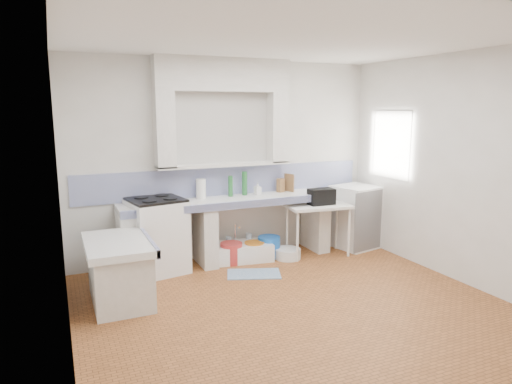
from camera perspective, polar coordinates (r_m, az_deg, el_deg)
name	(u,v)px	position (r m, az deg, el deg)	size (l,w,h in m)	color
floor	(293,306)	(5.20, 4.59, -13.88)	(4.50, 4.50, 0.00)	brown
ceiling	(297,39)	(4.79, 5.10, 18.36)	(4.50, 4.50, 0.00)	silver
wall_back	(228,160)	(6.61, -3.52, 3.99)	(4.50, 4.50, 0.00)	silver
wall_front	(443,223)	(3.22, 22.15, -3.53)	(4.50, 4.50, 0.00)	silver
wall_left	(60,196)	(4.22, -23.07, -0.45)	(4.50, 4.50, 0.00)	silver
wall_right	(455,168)	(6.19, 23.46, 2.72)	(4.50, 4.50, 0.00)	silver
alcove_mass	(223,75)	(6.43, -4.10, 14.30)	(1.90, 0.25, 0.45)	silver
window_frame	(401,145)	(7.15, 17.48, 5.63)	(0.35, 0.86, 1.06)	#3B2012
lace_valance	(394,119)	(7.04, 16.75, 8.70)	(0.01, 0.84, 0.24)	white
counter_slab	(229,201)	(6.38, -3.37, -1.15)	(3.00, 0.60, 0.08)	white
counter_lip	(236,205)	(6.12, -2.45, -1.63)	(3.00, 0.04, 0.10)	navy
counter_pier_left	(127,244)	(6.15, -15.70, -6.27)	(0.20, 0.55, 0.82)	silver
counter_pier_mid	(205,235)	(6.37, -6.28, -5.37)	(0.20, 0.55, 0.82)	silver
counter_pier_right	(315,223)	(7.08, 7.37, -3.80)	(0.20, 0.55, 0.82)	silver
peninsula_top	(118,244)	(5.30, -16.71, -6.21)	(0.70, 1.10, 0.08)	white
peninsula_base	(120,274)	(5.41, -16.52, -9.77)	(0.60, 1.00, 0.62)	silver
peninsula_lip	(148,241)	(5.34, -13.19, -5.89)	(0.04, 1.10, 0.10)	navy
backsplash	(228,181)	(6.63, -3.44, 1.40)	(4.27, 0.03, 0.40)	navy
stove	(157,237)	(6.18, -12.15, -5.41)	(0.67, 0.65, 0.95)	white
sink	(240,253)	(6.59, -2.01, -7.52)	(0.89, 0.48, 0.21)	white
side_table	(318,230)	(6.80, 7.65, -4.68)	(0.90, 0.50, 0.04)	white
fridge	(356,217)	(7.29, 12.23, -2.99)	(0.62, 0.62, 0.96)	white
bucket_red	(231,253)	(6.46, -3.07, -7.55)	(0.31, 0.31, 0.29)	#BC302E
bucket_orange	(254,251)	(6.59, -0.20, -7.32)	(0.28, 0.28, 0.26)	#C46C17
bucket_blue	(269,247)	(6.72, 1.61, -6.79)	(0.32, 0.32, 0.30)	blue
basin_white	(288,254)	(6.68, 3.96, -7.62)	(0.37, 0.37, 0.14)	white
water_bottle_a	(229,247)	(6.70, -3.39, -6.82)	(0.08, 0.08, 0.31)	silver
water_bottle_b	(249,244)	(6.81, -0.88, -6.45)	(0.09, 0.09, 0.32)	silver
black_bag	(321,197)	(6.71, 8.10, -0.58)	(0.37, 0.21, 0.23)	black
green_bottle_a	(231,186)	(6.49, -3.18, 0.73)	(0.06, 0.06, 0.29)	#23662E
green_bottle_b	(245,183)	(6.58, -1.43, 1.10)	(0.07, 0.07, 0.34)	#23662E
knife_block	(281,185)	(6.83, 3.08, 0.83)	(0.10, 0.08, 0.20)	brown
cutting_board	(289,183)	(6.89, 4.13, 1.17)	(0.02, 0.19, 0.27)	brown
paper_towel	(201,189)	(6.37, -6.84, 0.39)	(0.14, 0.14, 0.27)	white
soap_bottle	(258,189)	(6.61, 0.20, 0.43)	(0.08, 0.08, 0.18)	white
rug	(254,274)	(6.08, -0.27, -10.11)	(0.68, 0.39, 0.01)	#26548A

